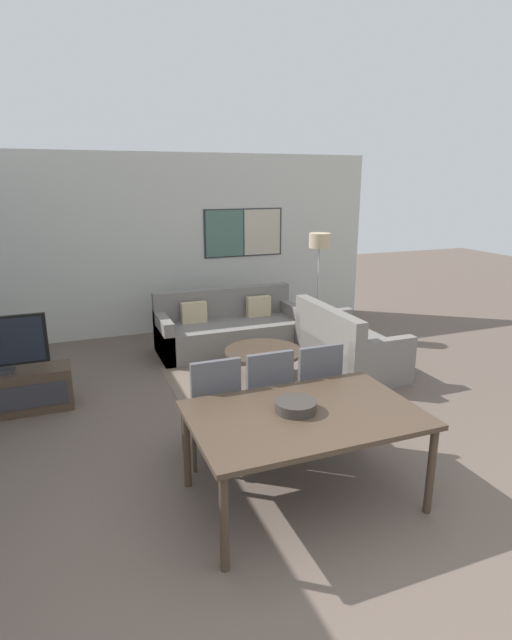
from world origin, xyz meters
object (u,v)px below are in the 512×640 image
at_px(sofa_main, 229,330).
at_px(fruit_bowl, 296,405).
at_px(coffee_table, 263,358).
at_px(sofa_side, 345,348).
at_px(dining_chair_left, 213,404).
at_px(dining_chair_centre, 265,395).
at_px(floor_lamp, 319,250).
at_px(dining_chair_right, 313,387).
at_px(dining_table, 305,420).

relative_size(sofa_main, fruit_bowl, 6.64).
distance_m(sofa_main, coffee_table, 1.34).
xyz_separation_m(sofa_side, fruit_bowl, (-1.81, -2.25, 0.50)).
distance_m(dining_chair_left, fruit_bowl, 0.88).
bearing_deg(dining_chair_centre, coffee_table, 68.35).
distance_m(dining_chair_left, dining_chair_centre, 0.49).
relative_size(fruit_bowl, floor_lamp, 0.19).
distance_m(dining_chair_right, fruit_bowl, 0.95).
xyz_separation_m(coffee_table, floor_lamp, (1.46, 1.36, 1.07)).
height_order(dining_chair_right, fruit_bowl, dining_chair_right).
bearing_deg(dining_chair_centre, sofa_main, 78.12).
distance_m(fruit_bowl, floor_lamp, 4.22).
bearing_deg(floor_lamp, dining_chair_centre, -125.71).
bearing_deg(dining_chair_left, sofa_main, 69.15).
height_order(sofa_side, dining_chair_right, dining_chair_right).
distance_m(sofa_main, sofa_side, 1.76).
bearing_deg(coffee_table, dining_chair_centre, -111.65).
bearing_deg(dining_table, sofa_side, 52.72).
bearing_deg(dining_table, dining_chair_right, 58.14).
xyz_separation_m(sofa_side, dining_chair_centre, (-1.75, -1.52, 0.27)).
relative_size(sofa_main, coffee_table, 2.21).
bearing_deg(dining_chair_left, floor_lamp, 48.47).
bearing_deg(sofa_side, dining_chair_centre, 130.84).
distance_m(dining_table, dining_chair_right, 0.93).
xyz_separation_m(dining_table, dining_chair_left, (-0.49, 0.77, -0.13)).
relative_size(sofa_main, dining_chair_right, 2.12).
height_order(coffee_table, floor_lamp, floor_lamp).
bearing_deg(fruit_bowl, dining_table, -41.46).
height_order(dining_chair_centre, dining_chair_right, same).
bearing_deg(floor_lamp, dining_table, -119.42).
bearing_deg(dining_chair_left, coffee_table, 54.39).
height_order(dining_chair_right, floor_lamp, floor_lamp).
bearing_deg(fruit_bowl, dining_chair_right, 53.69).
relative_size(dining_chair_left, dining_chair_right, 1.00).
bearing_deg(sofa_side, coffee_table, 90.53).
relative_size(dining_table, fruit_bowl, 5.43).
bearing_deg(dining_chair_right, sofa_main, 87.81).
bearing_deg(dining_chair_right, fruit_bowl, -126.31).
height_order(dining_table, fruit_bowl, fruit_bowl).
xyz_separation_m(sofa_main, dining_chair_right, (-0.11, -2.84, 0.27)).
bearing_deg(sofa_main, fruit_bowl, -100.32).
relative_size(sofa_main, dining_chair_centre, 2.12).
height_order(sofa_side, dining_table, sofa_side).
bearing_deg(dining_table, sofa_main, 80.65).
height_order(sofa_side, coffee_table, sofa_side).
height_order(sofa_main, fruit_bowl, sofa_main).
bearing_deg(dining_chair_right, dining_chair_left, -179.30).
height_order(dining_chair_centre, fruit_bowl, dining_chair_centre).
bearing_deg(floor_lamp, sofa_main, -178.98).
distance_m(sofa_main, dining_chair_centre, 2.91).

